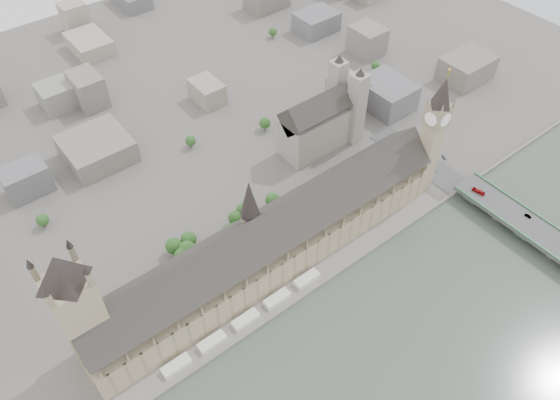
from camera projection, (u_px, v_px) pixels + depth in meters
ground at (288, 283)px, 364.71m from camera, size 900.00×900.00×0.00m
embankment_wall at (303, 297)px, 355.49m from camera, size 600.00×1.50×3.00m
river_terrace at (296, 290)px, 359.92m from camera, size 270.00×15.00×2.00m
terrace_tents at (246, 320)px, 340.98m from camera, size 118.00×7.00×4.00m
palace_of_westminster at (270, 244)px, 358.95m from camera, size 265.00×40.73×55.44m
elizabeth_tower at (434, 129)px, 385.76m from camera, size 17.00×17.00×107.50m
victoria_tower at (78, 309)px, 286.86m from camera, size 30.00×30.00×100.00m
central_tower at (250, 209)px, 332.60m from camera, size 13.00×13.00×48.00m
westminster_bridge at (546, 242)px, 382.55m from camera, size 25.00×325.00×10.25m
westminster_abbey at (322, 120)px, 445.31m from camera, size 68.00×36.00×64.00m
city_skyline_inland at (116, 91)px, 483.81m from camera, size 720.00×360.00×38.00m
park_trees at (225, 229)px, 387.55m from camera, size 110.00×30.00×15.00m
red_bus_north at (478, 191)px, 407.97m from camera, size 4.13×10.13×2.75m
car_silver at (528, 216)px, 391.67m from camera, size 2.28×4.96×1.58m
car_approach at (444, 158)px, 434.94m from camera, size 4.04×5.62×1.51m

